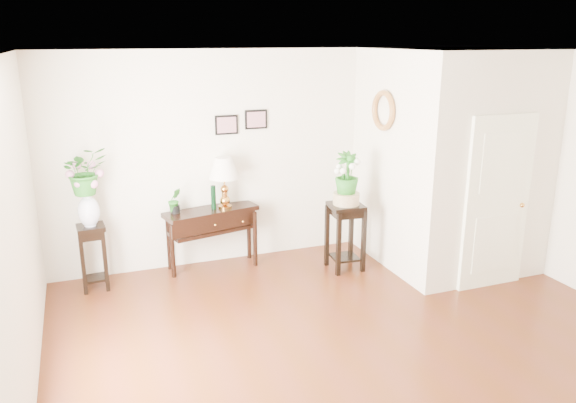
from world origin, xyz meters
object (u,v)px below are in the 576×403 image
console_table (212,238)px  plant_stand_a (94,257)px  plant_stand_b (345,237)px  table_lamp (224,182)px

console_table → plant_stand_a: bearing=172.8°
plant_stand_b → table_lamp: bearing=155.5°
plant_stand_b → plant_stand_a: bearing=170.6°
console_table → table_lamp: 0.78m
console_table → plant_stand_b: plant_stand_b is taller
plant_stand_a → table_lamp: bearing=4.8°
table_lamp → plant_stand_a: table_lamp is taller
console_table → plant_stand_a: (-1.48, -0.14, -0.00)m
plant_stand_b → console_table: bearing=158.0°
console_table → plant_stand_a: 1.49m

